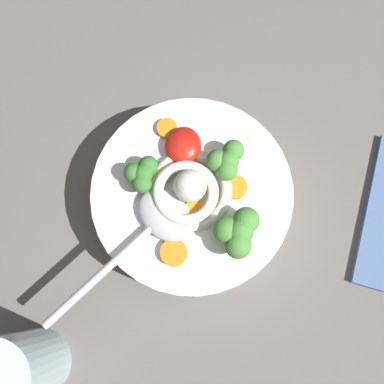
% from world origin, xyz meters
% --- Properties ---
extents(table_slab, '(1.22, 1.22, 0.03)m').
position_xyz_m(table_slab, '(0.00, 0.00, 0.01)').
color(table_slab, '#5B5651').
rests_on(table_slab, ground).
extents(soup_bowl, '(0.20, 0.20, 0.06)m').
position_xyz_m(soup_bowl, '(0.03, 0.03, 0.06)').
color(soup_bowl, white).
rests_on(soup_bowl, table_slab).
extents(noodle_pile, '(0.09, 0.09, 0.04)m').
position_xyz_m(noodle_pile, '(0.03, 0.02, 0.10)').
color(noodle_pile, silver).
rests_on(noodle_pile, soup_bowl).
extents(soup_spoon, '(0.16, 0.13, 0.02)m').
position_xyz_m(soup_spoon, '(0.07, -0.00, 0.10)').
color(soup_spoon, '#B7B7BC').
rests_on(soup_spoon, soup_bowl).
extents(chili_sauce_dollop, '(0.04, 0.04, 0.02)m').
position_xyz_m(chili_sauce_dollop, '(-0.01, 0.01, 0.10)').
color(chili_sauce_dollop, '#B2190F').
rests_on(chili_sauce_dollop, soup_bowl).
extents(broccoli_floret_near_spoon, '(0.05, 0.04, 0.04)m').
position_xyz_m(broccoli_floret_near_spoon, '(0.07, 0.07, 0.11)').
color(broccoli_floret_near_spoon, '#7A9E60').
rests_on(broccoli_floret_near_spoon, soup_bowl).
extents(broccoli_floret_left, '(0.04, 0.04, 0.03)m').
position_xyz_m(broccoli_floret_left, '(-0.00, 0.06, 0.11)').
color(broccoli_floret_left, '#7A9E60').
rests_on(broccoli_floret_left, soup_bowl).
extents(broccoli_floret_beside_noodles, '(0.04, 0.03, 0.03)m').
position_xyz_m(broccoli_floret_beside_noodles, '(0.02, -0.02, 0.11)').
color(broccoli_floret_beside_noodles, '#7A9E60').
rests_on(broccoli_floret_beside_noodles, soup_bowl).
extents(carrot_slice_extra_a, '(0.02, 0.02, 0.01)m').
position_xyz_m(carrot_slice_extra_a, '(0.02, 0.07, 0.09)').
color(carrot_slice_extra_a, orange).
rests_on(carrot_slice_extra_a, soup_bowl).
extents(carrot_slice_far, '(0.02, 0.02, 0.01)m').
position_xyz_m(carrot_slice_far, '(0.05, 0.03, 0.09)').
color(carrot_slice_far, orange).
rests_on(carrot_slice_far, soup_bowl).
extents(carrot_slice_extra_b, '(0.02, 0.02, 0.01)m').
position_xyz_m(carrot_slice_extra_b, '(-0.03, -0.01, 0.09)').
color(carrot_slice_extra_b, orange).
rests_on(carrot_slice_extra_b, soup_bowl).
extents(carrot_slice_right, '(0.03, 0.03, 0.01)m').
position_xyz_m(carrot_slice_right, '(0.09, 0.02, 0.09)').
color(carrot_slice_right, orange).
rests_on(carrot_slice_right, soup_bowl).
extents(drinking_glass, '(0.07, 0.07, 0.12)m').
position_xyz_m(drinking_glass, '(0.22, -0.11, 0.09)').
color(drinking_glass, silver).
rests_on(drinking_glass, table_slab).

